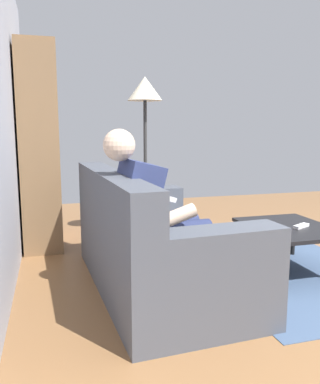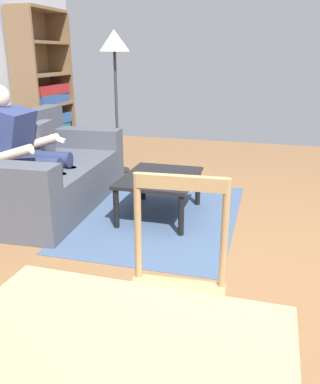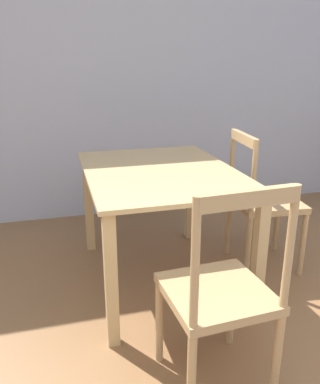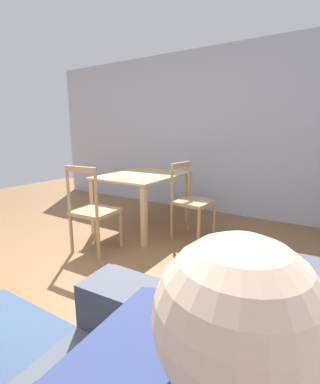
% 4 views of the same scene
% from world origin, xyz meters
% --- Properties ---
extents(ground_plane, '(8.76, 8.76, 0.00)m').
position_xyz_m(ground_plane, '(0.00, 0.00, 0.00)').
color(ground_plane, brown).
extents(couch, '(1.87, 1.04, 0.88)m').
position_xyz_m(couch, '(0.83, 1.81, 0.32)').
color(couch, '#474C56').
rests_on(couch, ground_plane).
extents(person_lounging, '(0.61, 0.91, 1.18)m').
position_xyz_m(person_lounging, '(0.63, 1.85, 0.61)').
color(person_lounging, navy).
rests_on(person_lounging, ground_plane).
extents(coffee_table, '(0.82, 0.65, 0.39)m').
position_xyz_m(coffee_table, '(0.84, 0.63, 0.34)').
color(coffee_table, black).
rests_on(coffee_table, ground_plane).
extents(tv_remote, '(0.12, 0.17, 0.02)m').
position_xyz_m(tv_remote, '(0.77, 0.57, 0.40)').
color(tv_remote, white).
rests_on(tv_remote, coffee_table).
extents(bookshelf, '(0.92, 0.36, 1.98)m').
position_xyz_m(bookshelf, '(2.26, 2.62, 0.77)').
color(bookshelf, brown).
rests_on(bookshelf, ground_plane).
extents(dining_chair_facing_couch, '(0.45, 0.45, 0.96)m').
position_xyz_m(dining_chair_facing_couch, '(-1.13, 0.02, 0.46)').
color(dining_chair_facing_couch, tan).
rests_on(dining_chair_facing_couch, ground_plane).
extents(area_rug, '(2.02, 1.42, 0.01)m').
position_xyz_m(area_rug, '(0.84, 0.63, 0.00)').
color(area_rug, '#3D5170').
rests_on(area_rug, ground_plane).
extents(floor_lamp, '(0.36, 0.36, 1.70)m').
position_xyz_m(floor_lamp, '(2.12, 1.55, 1.43)').
color(floor_lamp, black).
rests_on(floor_lamp, ground_plane).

